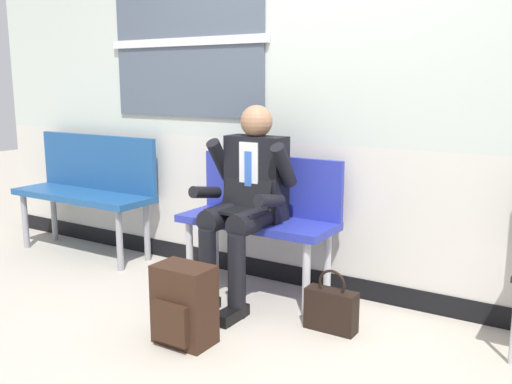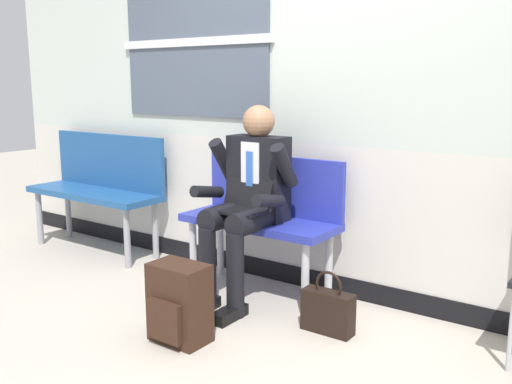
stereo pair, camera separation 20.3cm
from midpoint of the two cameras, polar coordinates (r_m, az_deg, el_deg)
ground_plane at (r=3.53m, az=1.82°, el=-12.67°), size 18.00×18.00×0.00m
station_wall at (r=3.85m, az=7.70°, el=10.28°), size 6.32×0.16×2.76m
bench_with_person at (r=3.82m, az=2.39°, el=-1.99°), size 1.07×0.42×0.93m
bench_empty at (r=4.94m, az=-14.28°, el=0.98°), size 1.29×0.42×0.98m
person_seated at (r=3.63m, az=0.69°, el=-0.56°), size 0.57×0.70×1.27m
backpack at (r=3.20m, az=-5.94°, el=-11.14°), size 0.32×0.25×0.44m
handbag at (r=3.35m, az=9.01°, el=-11.73°), size 0.30×0.11×0.37m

